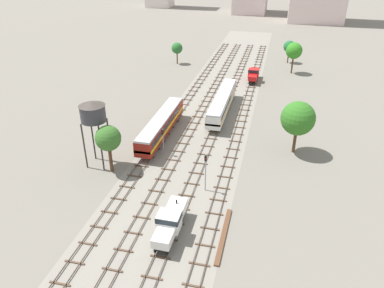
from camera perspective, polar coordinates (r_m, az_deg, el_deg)
ground_plane at (r=78.42m, az=3.09°, el=5.06°), size 480.00×480.00×0.00m
ballast_bed at (r=78.42m, az=3.09°, el=5.07°), size 17.55×176.00×0.01m
track_far_left at (r=80.64m, az=-1.53°, el=5.87°), size 2.40×126.00×0.29m
track_left at (r=79.67m, az=1.63°, el=5.58°), size 2.40×126.00×0.29m
track_centre_left at (r=78.94m, az=4.84°, el=5.27°), size 2.40×126.00×0.29m
track_centre at (r=78.46m, az=8.11°, el=4.93°), size 2.40×126.00×0.29m
shunter_loco_centre_left_nearest at (r=44.70m, az=-3.45°, el=-11.94°), size 2.74×8.46×3.10m
diesel_railcar_far_left_near at (r=66.64m, az=-4.85°, el=3.09°), size 2.96×20.50×3.80m
passenger_coach_centre_left_mid at (r=76.94m, az=4.78°, el=6.64°), size 2.96×22.00×3.80m
shunter_loco_centre_midfar at (r=98.34m, az=9.63°, el=10.82°), size 2.74×8.46×3.10m
water_tower at (r=57.01m, az=-15.29°, el=4.71°), size 4.02×4.02×10.71m
signal_post_nearest at (r=51.01m, az=2.13°, el=-3.84°), size 0.28×0.47×5.94m
signal_post_near at (r=60.67m, az=-4.59°, el=0.89°), size 0.28×0.47×4.72m
lineside_tree_0 at (r=112.36m, az=-2.36°, el=14.77°), size 3.30×3.30×6.36m
lineside_tree_1 at (r=117.06m, az=15.02°, el=14.52°), size 3.51×3.51×6.67m
lineside_tree_2 at (r=55.96m, az=-13.01°, el=0.83°), size 3.95×3.95×7.77m
lineside_tree_3 at (r=62.26m, az=16.28°, el=3.86°), size 5.67×5.67×9.15m
lineside_tree_4 at (r=106.43m, az=15.71°, el=13.88°), size 4.44×4.44×8.49m
spare_rail_bundle at (r=45.71m, az=4.96°, el=-14.07°), size 0.60×10.00×0.24m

